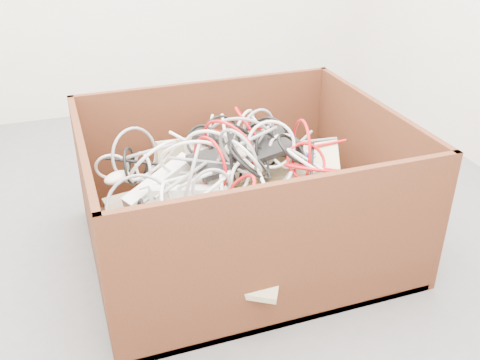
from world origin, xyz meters
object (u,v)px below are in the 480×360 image
object	(u,v)px
cardboard_box	(238,218)
power_strip_right	(189,193)
vga_plug	(308,156)
power_strip_left	(159,181)

from	to	relation	value
cardboard_box	power_strip_right	size ratio (longest dim) A/B	4.14
cardboard_box	vga_plug	distance (m)	0.37
power_strip_left	cardboard_box	bearing A→B (deg)	-32.56
power_strip_left	power_strip_right	xyz separation A→B (m)	(0.08, -0.13, 0.01)
power_strip_right	vga_plug	distance (m)	0.55
power_strip_left	vga_plug	bearing A→B (deg)	-26.26
cardboard_box	power_strip_right	xyz separation A→B (m)	(-0.22, -0.10, 0.21)
power_strip_left	vga_plug	xyz separation A→B (m)	(0.61, 0.01, 0.00)
cardboard_box	power_strip_left	size ratio (longest dim) A/B	3.83
power_strip_left	power_strip_right	distance (m)	0.15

